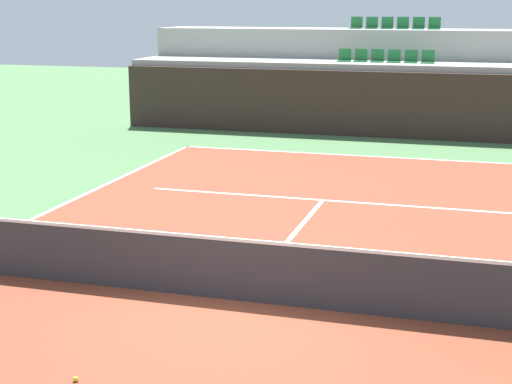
{
  "coord_description": "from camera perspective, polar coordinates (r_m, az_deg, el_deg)",
  "views": [
    {
      "loc": [
        3.36,
        -10.5,
        4.34
      ],
      "look_at": [
        -0.29,
        2.0,
        1.2
      ],
      "focal_mm": 54.87,
      "sensor_mm": 36.0,
      "label": 1
    }
  ],
  "objects": [
    {
      "name": "tennis_ball_0",
      "position": [
        9.69,
        -13.02,
        -13.13
      ],
      "size": [
        0.07,
        0.07,
        0.07
      ],
      "primitive_type": "sphere",
      "color": "#CCE033",
      "rests_on": "court_surface"
    },
    {
      "name": "baseline_far",
      "position": [
        23.11,
        7.65,
        2.64
      ],
      "size": [
        11.0,
        0.1,
        0.0
      ],
      "primitive_type": "cube",
      "color": "white",
      "rests_on": "court_surface"
    },
    {
      "name": "ground_plane",
      "position": [
        11.84,
        -1.38,
        -7.94
      ],
      "size": [
        80.0,
        80.0,
        0.0
      ],
      "primitive_type": "plane",
      "color": "#477042"
    },
    {
      "name": "stands_tier_upper",
      "position": [
        30.04,
        9.92,
        8.34
      ],
      "size": [
        17.93,
        2.4,
        3.44
      ],
      "primitive_type": "cube",
      "color": "#9E9E99",
      "rests_on": "ground_plane"
    },
    {
      "name": "back_wall",
      "position": [
        26.4,
        8.91,
        6.31
      ],
      "size": [
        17.93,
        0.3,
        2.17
      ],
      "primitive_type": "cube",
      "color": "#33231E",
      "rests_on": "ground_plane"
    },
    {
      "name": "seating_row_lower",
      "position": [
        27.7,
        9.42,
        9.57
      ],
      "size": [
        3.31,
        0.44,
        0.44
      ],
      "color": "#1E6633",
      "rests_on": "stands_tier_lower"
    },
    {
      "name": "seating_row_upper",
      "position": [
        30.03,
        10.08,
        11.86
      ],
      "size": [
        3.31,
        0.44,
        0.44
      ],
      "color": "#1E6633",
      "rests_on": "stands_tier_upper"
    },
    {
      "name": "centre_service_line",
      "position": [
        14.75,
        2.4,
        -3.52
      ],
      "size": [
        0.1,
        6.4,
        0.0
      ],
      "primitive_type": "cube",
      "color": "white",
      "rests_on": "court_surface"
    },
    {
      "name": "service_line_far",
      "position": [
        17.76,
        4.89,
        -0.6
      ],
      "size": [
        8.26,
        0.1,
        0.0
      ],
      "primitive_type": "cube",
      "color": "white",
      "rests_on": "court_surface"
    },
    {
      "name": "tennis_net",
      "position": [
        11.67,
        -1.39,
        -5.61
      ],
      "size": [
        11.08,
        0.08,
        1.07
      ],
      "color": "black",
      "rests_on": "court_surface"
    },
    {
      "name": "court_surface",
      "position": [
        11.84,
        -1.38,
        -7.91
      ],
      "size": [
        11.0,
        24.0,
        0.01
      ],
      "primitive_type": "cube",
      "color": "brown",
      "rests_on": "ground_plane"
    },
    {
      "name": "stands_tier_lower",
      "position": [
        27.72,
        9.29,
        6.85
      ],
      "size": [
        17.93,
        2.4,
        2.38
      ],
      "primitive_type": "cube",
      "color": "#9E9E99",
      "rests_on": "ground_plane"
    }
  ]
}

